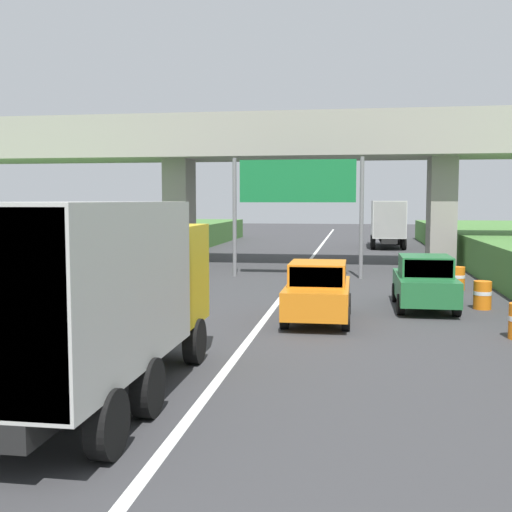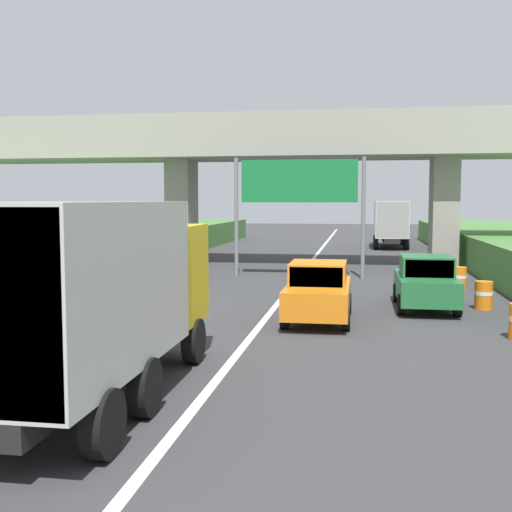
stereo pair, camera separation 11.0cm
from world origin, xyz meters
The scene contains 9 objects.
lane_centre_stripe centered at (0.00, 30.86, 0.00)m, with size 0.20×101.72×0.01m, color white.
overpass_bridge centered at (0.00, 38.58, 5.96)m, with size 40.00×4.80×7.88m.
overhead_highway_sign centered at (0.00, 33.15, 3.98)m, with size 5.88×0.18×5.38m.
truck_yellow centered at (-1.73, 14.83, 1.93)m, with size 2.44×7.30×3.44m.
truck_white centered at (4.93, 52.64, 1.93)m, with size 2.44×7.30×3.44m.
car_orange centered at (1.55, 22.81, 0.86)m, with size 1.86×4.10×1.72m.
car_green centered at (4.80, 25.45, 0.86)m, with size 1.86×4.10×1.72m.
construction_barrel_4 centered at (6.63, 25.67, 0.46)m, with size 0.57×0.57×0.90m.
construction_barrel_5 centered at (6.54, 30.13, 0.46)m, with size 0.57×0.57×0.90m.
Camera 1 is at (2.58, 4.70, 3.46)m, focal length 44.64 mm.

